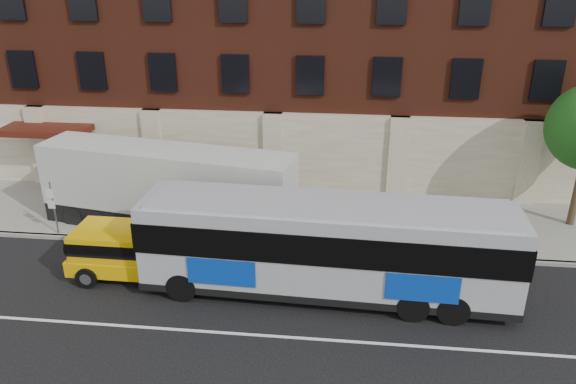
# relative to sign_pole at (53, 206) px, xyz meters

# --- Properties ---
(ground) EXTENTS (120.00, 120.00, 0.00)m
(ground) POSITION_rel_sign_pole_xyz_m (8.50, -6.15, -1.45)
(ground) COLOR black
(ground) RESTS_ON ground
(sidewalk) EXTENTS (60.00, 6.00, 0.15)m
(sidewalk) POSITION_rel_sign_pole_xyz_m (8.50, 2.85, -1.38)
(sidewalk) COLOR gray
(sidewalk) RESTS_ON ground
(kerb) EXTENTS (60.00, 0.25, 0.15)m
(kerb) POSITION_rel_sign_pole_xyz_m (8.50, -0.15, -1.38)
(kerb) COLOR gray
(kerb) RESTS_ON ground
(lane_line) EXTENTS (60.00, 0.12, 0.01)m
(lane_line) POSITION_rel_sign_pole_xyz_m (8.50, -5.65, -1.45)
(lane_line) COLOR silver
(lane_line) RESTS_ON ground
(building) EXTENTS (30.00, 12.10, 15.00)m
(building) POSITION_rel_sign_pole_xyz_m (8.49, 10.77, 6.13)
(building) COLOR #572314
(building) RESTS_ON sidewalk
(sign_pole) EXTENTS (0.30, 0.20, 2.50)m
(sign_pole) POSITION_rel_sign_pole_xyz_m (0.00, 0.00, 0.00)
(sign_pole) COLOR slate
(sign_pole) RESTS_ON ground
(city_bus) EXTENTS (12.86, 3.23, 3.50)m
(city_bus) POSITION_rel_sign_pole_xyz_m (11.51, -2.99, 0.48)
(city_bus) COLOR #A6A8B0
(city_bus) RESTS_ON ground
(yellow_suv) EXTENTS (5.02, 2.24, 1.91)m
(yellow_suv) POSITION_rel_sign_pole_xyz_m (4.27, -2.62, -0.36)
(yellow_suv) COLOR #FFC007
(yellow_suv) RESTS_ON ground
(shipping_container) EXTENTS (11.22, 4.11, 3.67)m
(shipping_container) POSITION_rel_sign_pole_xyz_m (4.52, 1.31, 0.36)
(shipping_container) COLOR black
(shipping_container) RESTS_ON ground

